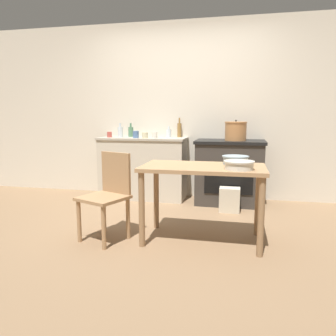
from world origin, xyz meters
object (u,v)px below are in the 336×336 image
object	(u,v)px
flour_sack	(230,200)
bottle_left	(131,132)
bottle_far_left	(120,132)
cup_center	(145,135)
stove	(229,172)
chair	(108,193)
cup_mid_right	(110,135)
cup_right	(155,135)
bottle_mid_left	(179,130)
bottle_center_left	(169,133)
cup_center_right	(136,134)
work_table	(203,177)
mixing_bowl_small	(235,160)
stock_pot	(236,131)
mixing_bowl_large	(239,165)

from	to	relation	value
flour_sack	bottle_left	xyz separation A→B (m)	(-1.49, 0.59, 0.82)
bottle_far_left	cup_center	size ratio (longest dim) A/B	2.49
stove	bottle_left	distance (m)	1.57
chair	cup_mid_right	bearing A→B (deg)	133.52
stove	chair	bearing A→B (deg)	-124.68
bottle_far_left	stove	bearing A→B (deg)	-2.45
bottle_far_left	cup_right	xyz separation A→B (m)	(0.57, -0.17, -0.04)
bottle_mid_left	cup_mid_right	bearing A→B (deg)	-165.78
bottle_center_left	cup_center_right	world-z (taller)	bottle_center_left
work_table	mixing_bowl_small	size ratio (longest dim) A/B	4.48
bottle_center_left	cup_mid_right	xyz separation A→B (m)	(-0.85, -0.17, -0.02)
work_table	bottle_mid_left	world-z (taller)	bottle_mid_left
stock_pot	bottle_left	xyz separation A→B (m)	(-1.54, 0.19, -0.03)
bottle_far_left	bottle_mid_left	xyz separation A→B (m)	(0.86, 0.16, 0.03)
flour_sack	cup_mid_right	distance (m)	1.97
work_table	bottle_far_left	xyz separation A→B (m)	(-1.40, 1.54, 0.35)
bottle_left	cup_center_right	bearing A→B (deg)	-56.37
flour_sack	cup_right	size ratio (longest dim) A/B	3.60
work_table	cup_right	world-z (taller)	cup_right
chair	cup_right	world-z (taller)	cup_right
cup_center	cup_mid_right	distance (m)	0.56
stove	mixing_bowl_small	xyz separation A→B (m)	(0.09, -1.32, 0.34)
mixing_bowl_small	bottle_mid_left	bearing A→B (deg)	118.41
chair	mixing_bowl_small	world-z (taller)	chair
bottle_mid_left	cup_right	world-z (taller)	bottle_mid_left
flour_sack	bottle_far_left	xyz separation A→B (m)	(-1.63, 0.50, 0.82)
bottle_left	cup_mid_right	distance (m)	0.32
bottle_far_left	mixing_bowl_small	bearing A→B (deg)	-39.25
cup_right	cup_center_right	bearing A→B (deg)	174.65
bottle_left	cup_center	bearing A→B (deg)	-40.13
cup_center	bottle_far_left	bearing A→B (deg)	159.47
stove	cup_mid_right	bearing A→B (deg)	-179.37
bottle_mid_left	bottle_left	bearing A→B (deg)	-173.96
chair	stock_pot	size ratio (longest dim) A/B	2.88
stock_pot	bottle_far_left	size ratio (longest dim) A/B	1.44
bottle_center_left	mixing_bowl_large	bearing A→B (deg)	-60.21
mixing_bowl_large	cup_center	xyz separation A→B (m)	(-1.30, 1.53, 0.15)
stove	stock_pot	size ratio (longest dim) A/B	3.16
chair	mixing_bowl_large	distance (m)	1.28
stove	work_table	bearing A→B (deg)	-97.88
cup_mid_right	bottle_left	bearing A→B (deg)	33.12
bottle_center_left	cup_mid_right	distance (m)	0.87
stock_pot	bottle_center_left	xyz separation A→B (m)	(-0.96, 0.19, -0.05)
mixing_bowl_large	flour_sack	bearing A→B (deg)	94.91
stock_pot	bottle_far_left	distance (m)	1.67
bottle_mid_left	cup_center	world-z (taller)	bottle_mid_left
mixing_bowl_small	cup_right	size ratio (longest dim) A/B	3.00
stove	chair	distance (m)	1.95
stove	mixing_bowl_large	bearing A→B (deg)	-85.52
stove	cup_center	xyz separation A→B (m)	(-1.18, -0.09, 0.49)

